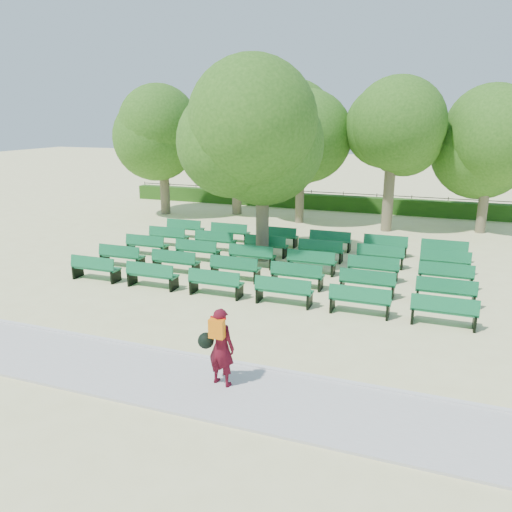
{
  "coord_description": "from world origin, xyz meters",
  "views": [
    {
      "loc": [
        6.37,
        -15.86,
        5.57
      ],
      "look_at": [
        0.95,
        -1.0,
        1.1
      ],
      "focal_mm": 35.0,
      "sensor_mm": 36.0,
      "label": 1
    }
  ],
  "objects": [
    {
      "name": "paving",
      "position": [
        0.0,
        -7.4,
        0.03
      ],
      "size": [
        30.0,
        2.2,
        0.06
      ],
      "primitive_type": "cube",
      "color": "#B9B7B3",
      "rests_on": "ground"
    },
    {
      "name": "tree_line",
      "position": [
        0.0,
        10.0,
        0.0
      ],
      "size": [
        21.8,
        6.8,
        7.04
      ],
      "primitive_type": null,
      "color": "#32621A",
      "rests_on": "ground"
    },
    {
      "name": "tree_among",
      "position": [
        0.05,
        2.18,
        4.92
      ],
      "size": [
        5.16,
        5.16,
        7.26
      ],
      "color": "brown",
      "rests_on": "ground"
    },
    {
      "name": "person",
      "position": [
        2.41,
        -7.21,
        0.95
      ],
      "size": [
        0.84,
        0.53,
        1.71
      ],
      "rotation": [
        0.0,
        0.0,
        2.96
      ],
      "color": "#4E0B17",
      "rests_on": "ground"
    },
    {
      "name": "hedge",
      "position": [
        0.0,
        14.0,
        0.45
      ],
      "size": [
        26.0,
        0.7,
        0.9
      ],
      "primitive_type": "cube",
      "color": "#234E14",
      "rests_on": "ground"
    },
    {
      "name": "curb",
      "position": [
        0.0,
        -6.25,
        0.05
      ],
      "size": [
        30.0,
        0.12,
        0.1
      ],
      "primitive_type": "cube",
      "color": "silver",
      "rests_on": "ground"
    },
    {
      "name": "fence",
      "position": [
        0.0,
        14.4,
        0.0
      ],
      "size": [
        26.0,
        0.1,
        1.02
      ],
      "primitive_type": null,
      "color": "black",
      "rests_on": "ground"
    },
    {
      "name": "bench_array",
      "position": [
        1.13,
        1.22,
        0.09
      ],
      "size": [
        1.77,
        0.6,
        1.11
      ],
      "rotation": [
        0.0,
        0.0,
        0.03
      ],
      "color": "#12693B",
      "rests_on": "ground"
    },
    {
      "name": "ground",
      "position": [
        0.0,
        0.0,
        0.0
      ],
      "size": [
        120.0,
        120.0,
        0.0
      ],
      "primitive_type": "plane",
      "color": "beige"
    }
  ]
}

